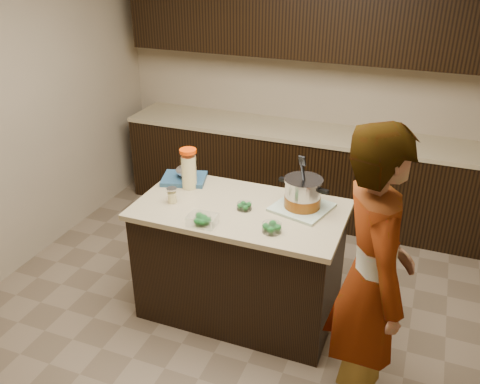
% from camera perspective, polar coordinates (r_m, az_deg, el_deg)
% --- Properties ---
extents(ground_plane, '(4.00, 4.00, 0.00)m').
position_cam_1_polar(ground_plane, '(4.05, 0.00, -12.99)').
color(ground_plane, brown).
rests_on(ground_plane, ground).
extents(room_shell, '(4.04, 4.04, 2.72)m').
position_cam_1_polar(room_shell, '(3.23, 0.00, 11.06)').
color(room_shell, tan).
rests_on(room_shell, ground).
extents(back_cabinets, '(3.60, 0.63, 2.33)m').
position_cam_1_polar(back_cabinets, '(5.05, 7.25, 7.51)').
color(back_cabinets, black).
rests_on(back_cabinets, ground).
extents(island, '(1.46, 0.81, 0.90)m').
position_cam_1_polar(island, '(3.78, 0.00, -7.71)').
color(island, black).
rests_on(island, ground).
extents(dish_towel, '(0.44, 0.44, 0.02)m').
position_cam_1_polar(dish_towel, '(3.55, 6.97, -1.72)').
color(dish_towel, '#628559').
rests_on(dish_towel, island).
extents(stock_pot, '(0.37, 0.32, 0.38)m').
position_cam_1_polar(stock_pot, '(3.50, 7.05, -0.31)').
color(stock_pot, '#B7B7BC').
rests_on(stock_pot, dish_towel).
extents(lemonade_pitcher, '(0.16, 0.16, 0.30)m').
position_cam_1_polar(lemonade_pitcher, '(3.78, -5.76, 2.45)').
color(lemonade_pitcher, '#E8D98D').
rests_on(lemonade_pitcher, island).
extents(mason_jar, '(0.08, 0.08, 0.12)m').
position_cam_1_polar(mason_jar, '(3.61, -7.64, -0.41)').
color(mason_jar, '#E8D98D').
rests_on(mason_jar, island).
extents(broccoli_tub_left, '(0.13, 0.13, 0.05)m').
position_cam_1_polar(broccoli_tub_left, '(3.51, 0.48, -1.64)').
color(broccoli_tub_left, silver).
rests_on(broccoli_tub_left, island).
extents(broccoli_tub_right, '(0.14, 0.14, 0.06)m').
position_cam_1_polar(broccoli_tub_right, '(3.25, 3.59, -4.06)').
color(broccoli_tub_right, silver).
rests_on(broccoli_tub_right, island).
extents(broccoli_tub_rect, '(0.19, 0.15, 0.07)m').
position_cam_1_polar(broccoli_tub_rect, '(3.33, -4.24, -3.18)').
color(broccoli_tub_rect, silver).
rests_on(broccoli_tub_rect, island).
extents(blue_tray, '(0.39, 0.34, 0.12)m').
position_cam_1_polar(blue_tray, '(3.93, -6.19, 1.82)').
color(blue_tray, navy).
rests_on(blue_tray, island).
extents(person, '(0.66, 0.78, 1.83)m').
position_cam_1_polar(person, '(2.89, 14.50, -9.66)').
color(person, gray).
rests_on(person, ground).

